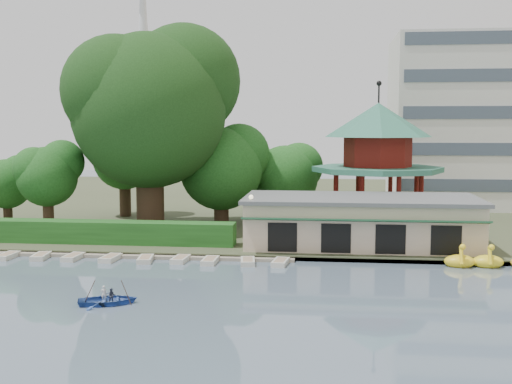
# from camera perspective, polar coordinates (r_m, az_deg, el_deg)

# --- Properties ---
(ground_plane) EXTENTS (220.00, 220.00, 0.00)m
(ground_plane) POSITION_cam_1_polar(r_m,az_deg,el_deg) (31.98, -7.37, -12.25)
(ground_plane) COLOR slate
(ground_plane) RESTS_ON ground
(shore) EXTENTS (220.00, 70.00, 0.40)m
(shore) POSITION_cam_1_polar(r_m,az_deg,el_deg) (82.41, 1.27, -0.89)
(shore) COLOR #424930
(shore) RESTS_ON ground
(embankment) EXTENTS (220.00, 0.60, 0.30)m
(embankment) POSITION_cam_1_polar(r_m,az_deg,el_deg) (48.37, -2.46, -5.78)
(embankment) COLOR gray
(embankment) RESTS_ON ground
(dock) EXTENTS (34.00, 1.60, 0.24)m
(dock) POSITION_cam_1_polar(r_m,az_deg,el_deg) (51.50, -15.85, -5.32)
(dock) COLOR gray
(dock) RESTS_ON ground
(boathouse) EXTENTS (18.60, 9.39, 3.90)m
(boathouse) POSITION_cam_1_polar(r_m,az_deg,el_deg) (52.09, 9.28, -2.54)
(boathouse) COLOR beige
(boathouse) RESTS_ON shore
(pavilion) EXTENTS (12.40, 12.40, 13.50)m
(pavilion) POSITION_cam_1_polar(r_m,az_deg,el_deg) (61.72, 10.77, 3.51)
(pavilion) COLOR beige
(pavilion) RESTS_ON shore
(broadcast_tower) EXTENTS (8.00, 8.00, 96.00)m
(broadcast_tower) POSITION_cam_1_polar(r_m,az_deg,el_deg) (178.17, -9.98, 13.56)
(broadcast_tower) COLOR silver
(broadcast_tower) RESTS_ON ground
(hedge) EXTENTS (30.00, 2.00, 1.80)m
(hedge) POSITION_cam_1_polar(r_m,az_deg,el_deg) (55.45, -17.46, -3.34)
(hedge) COLOR #215A1E
(hedge) RESTS_ON shore
(lamp_post) EXTENTS (0.36, 0.36, 4.28)m
(lamp_post) POSITION_cam_1_polar(r_m,az_deg,el_deg) (49.29, -0.45, -1.79)
(lamp_post) COLOR black
(lamp_post) RESTS_ON shore
(big_tree) EXTENTS (15.62, 14.55, 19.07)m
(big_tree) POSITION_cam_1_polar(r_m,az_deg,el_deg) (60.00, -9.29, 8.03)
(big_tree) COLOR #3A281C
(big_tree) RESTS_ON shore
(small_trees) EXTENTS (39.79, 16.24, 10.28)m
(small_trees) POSITION_cam_1_polar(r_m,az_deg,el_deg) (64.31, -9.23, 2.24)
(small_trees) COLOR #3A281C
(small_trees) RESTS_ON shore
(moored_rowboats) EXTENTS (32.55, 2.74, 0.36)m
(moored_rowboats) POSITION_cam_1_polar(r_m,az_deg,el_deg) (49.98, -15.79, -5.59)
(moored_rowboats) COLOR beige
(moored_rowboats) RESTS_ON ground
(rowboat_with_passengers) EXTENTS (5.35, 4.52, 2.01)m
(rowboat_with_passengers) POSITION_cam_1_polar(r_m,az_deg,el_deg) (37.24, -13.04, -8.98)
(rowboat_with_passengers) COLOR #3053A3
(rowboat_with_passengers) RESTS_ON ground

